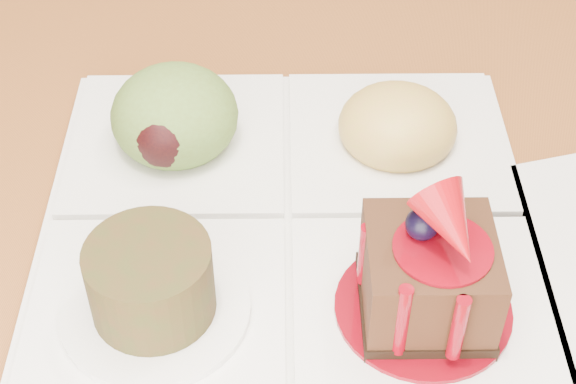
# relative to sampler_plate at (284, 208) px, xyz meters

# --- Properties ---
(sampler_plate) EXTENTS (0.30, 0.30, 0.10)m
(sampler_plate) POSITION_rel_sampler_plate_xyz_m (0.00, 0.00, 0.00)
(sampler_plate) COLOR silver
(sampler_plate) RESTS_ON dining_table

